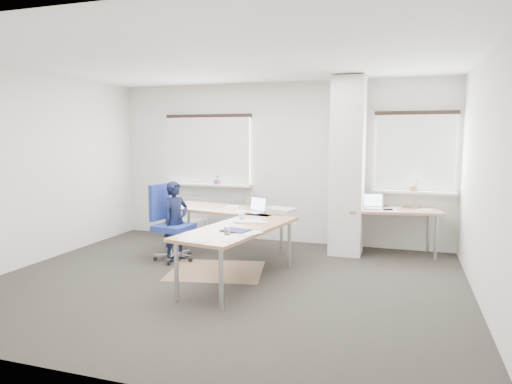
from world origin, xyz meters
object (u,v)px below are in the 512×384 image
(desk_main, at_px, (234,219))
(task_chair, at_px, (172,239))
(person, at_px, (176,221))
(desk_side, at_px, (394,212))

(desk_main, relative_size, task_chair, 2.59)
(desk_main, bearing_deg, task_chair, -171.50)
(desk_main, height_order, person, person)
(task_chair, bearing_deg, person, 31.42)
(desk_main, height_order, task_chair, task_chair)
(person, bearing_deg, desk_side, -40.59)
(desk_side, bearing_deg, task_chair, -166.07)
(desk_side, xyz_separation_m, person, (-3.12, -1.38, -0.09))
(desk_main, distance_m, person, 0.96)
(task_chair, relative_size, person, 0.96)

